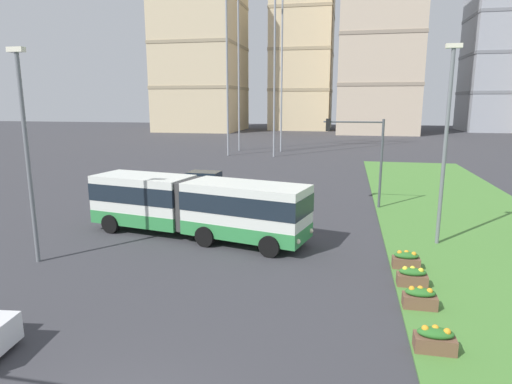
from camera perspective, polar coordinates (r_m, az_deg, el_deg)
The scene contains 14 objects.
articulated_bus at distance 22.60m, azimuth -7.84°, elevation -1.76°, with size 12.04×4.94×3.00m.
car_grey_wagon at distance 34.06m, azimuth -6.56°, elevation 1.28°, with size 4.48×2.20×1.58m.
flower_planter_1 at distance 13.69m, azimuth 22.29°, elevation -17.33°, with size 1.10×0.56×0.74m.
flower_planter_2 at distance 16.05m, azimuth 20.57°, elevation -12.77°, with size 1.10×0.56×0.74m.
flower_planter_3 at distance 17.72m, azimuth 19.69°, elevation -10.35°, with size 1.10×0.56×0.74m.
flower_planter_4 at distance 19.42m, azimuth 18.97°, elevation -8.35°, with size 1.10×0.56×0.74m.
traffic_light_far_right at distance 29.08m, azimuth 13.62°, elevation 5.71°, with size 3.83×0.28×5.79m.
streetlight_left at distance 20.60m, azimuth -27.71°, elevation 4.99°, with size 0.70×0.28×9.00m.
streetlight_median at distance 22.36m, azimuth 23.49°, elevation 6.34°, with size 0.70×0.28×9.42m.
apartment_tower_west at distance 108.91m, azimuth -7.19°, elevation 18.15°, with size 18.62×19.88×38.48m.
apartment_tower_westcentre at distance 115.88m, azimuth 6.19°, elevation 19.72°, with size 14.65×19.63×46.29m.
apartment_tower_centre at distance 103.96m, azimuth 15.97°, elevation 21.26°, with size 16.94×18.92×49.73m.
apartment_tower_eastcentre at distance 121.29m, azimuth 29.83°, elevation 19.13°, with size 15.26×16.62×51.20m.
transmission_pylon at distance 59.96m, azimuth -0.07°, elevation 22.75°, with size 9.00×6.24×33.83m.
Camera 1 is at (4.54, -6.92, 6.87)m, focal length 30.70 mm.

